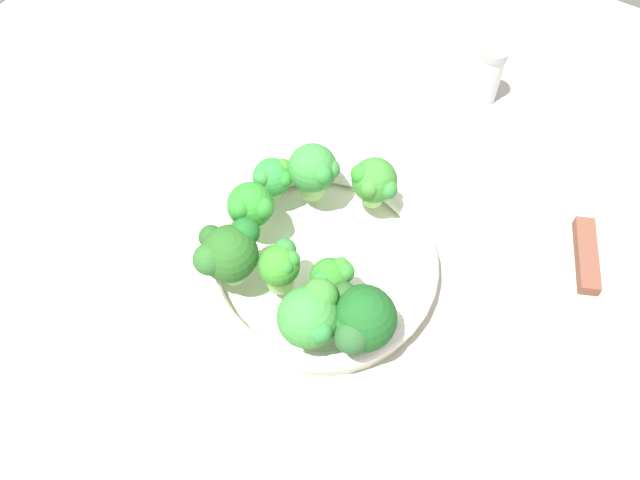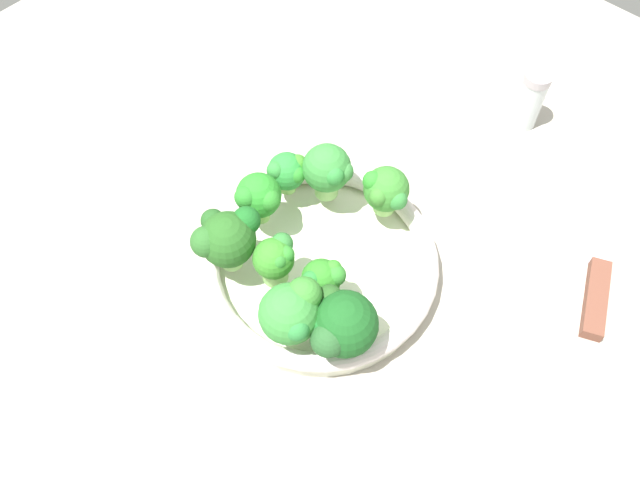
{
  "view_description": "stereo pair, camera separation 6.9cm",
  "coord_description": "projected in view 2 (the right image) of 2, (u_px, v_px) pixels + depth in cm",
  "views": [
    {
      "loc": [
        20.69,
        -31.52,
        65.0
      ],
      "look_at": [
        0.7,
        0.7,
        6.69
      ],
      "focal_mm": 37.51,
      "sensor_mm": 36.0,
      "label": 1
    },
    {
      "loc": [
        26.23,
        -27.33,
        65.0
      ],
      "look_at": [
        0.7,
        0.7,
        6.69
      ],
      "focal_mm": 37.51,
      "sensor_mm": 36.0,
      "label": 2
    }
  ],
  "objects": [
    {
      "name": "broccoli_floret_2",
      "position": [
        261.0,
        195.0,
        0.71
      ],
      "size": [
        5.32,
        5.7,
        6.51
      ],
      "color": "#8ED05F",
      "rests_on": "bowl"
    },
    {
      "name": "ground_plane",
      "position": [
        311.0,
        278.0,
        0.76
      ],
      "size": [
        130.0,
        130.0,
        2.5
      ],
      "primitive_type": "cube",
      "color": "#ADA699"
    },
    {
      "name": "broccoli_floret_5",
      "position": [
        292.0,
        312.0,
        0.63
      ],
      "size": [
        6.04,
        6.64,
        7.75
      ],
      "color": "#7BB258",
      "rests_on": "bowl"
    },
    {
      "name": "bowl",
      "position": [
        320.0,
        264.0,
        0.74
      ],
      "size": [
        25.97,
        25.97,
        3.69
      ],
      "color": "silver",
      "rests_on": "ground_plane"
    },
    {
      "name": "broccoli_floret_1",
      "position": [
        341.0,
        325.0,
        0.63
      ],
      "size": [
        7.25,
        7.44,
        7.07
      ],
      "color": "#7BB55C",
      "rests_on": "bowl"
    },
    {
      "name": "broccoli_floret_8",
      "position": [
        386.0,
        191.0,
        0.72
      ],
      "size": [
        5.55,
        5.41,
        6.09
      ],
      "color": "#92CC6A",
      "rests_on": "bowl"
    },
    {
      "name": "broccoli_floret_3",
      "position": [
        288.0,
        172.0,
        0.74
      ],
      "size": [
        4.66,
        4.58,
        5.27
      ],
      "color": "#90C867",
      "rests_on": "bowl"
    },
    {
      "name": "broccoli_floret_6",
      "position": [
        323.0,
        279.0,
        0.67
      ],
      "size": [
        4.2,
        4.22,
        5.24
      ],
      "color": "#98CB72",
      "rests_on": "bowl"
    },
    {
      "name": "broccoli_floret_0",
      "position": [
        226.0,
        238.0,
        0.68
      ],
      "size": [
        6.64,
        7.48,
        7.36
      ],
      "color": "#95CA72",
      "rests_on": "bowl"
    },
    {
      "name": "broccoli_floret_4",
      "position": [
        276.0,
        259.0,
        0.68
      ],
      "size": [
        4.55,
        4.89,
        5.82
      ],
      "color": "#83BB60",
      "rests_on": "bowl"
    },
    {
      "name": "knife",
      "position": [
        600.0,
        264.0,
        0.75
      ],
      "size": [
        12.9,
        25.32,
        1.5
      ],
      "color": "silver",
      "rests_on": "ground_plane"
    },
    {
      "name": "pepper_shaker",
      "position": [
        531.0,
        99.0,
        0.84
      ],
      "size": [
        3.41,
        3.41,
        8.38
      ],
      "color": "silver",
      "rests_on": "ground_plane"
    },
    {
      "name": "broccoli_floret_7",
      "position": [
        328.0,
        170.0,
        0.73
      ],
      "size": [
        5.68,
        5.45,
        7.07
      ],
      "color": "#8BBD69",
      "rests_on": "bowl"
    }
  ]
}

